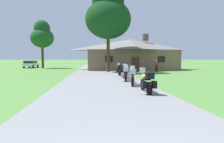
% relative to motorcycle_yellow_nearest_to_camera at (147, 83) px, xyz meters
% --- Properties ---
extents(ground_plane, '(500.00, 500.00, 0.00)m').
position_rel_motorcycle_yellow_nearest_to_camera_xyz_m(ground_plane, '(-2.10, 11.75, -0.61)').
color(ground_plane, '#56893D').
extents(asphalt_driveway, '(6.40, 80.00, 0.06)m').
position_rel_motorcycle_yellow_nearest_to_camera_xyz_m(asphalt_driveway, '(-2.10, 9.75, -0.58)').
color(asphalt_driveway, gray).
rests_on(asphalt_driveway, ground).
extents(motorcycle_yellow_nearest_to_camera, '(0.72, 2.08, 1.30)m').
position_rel_motorcycle_yellow_nearest_to_camera_xyz_m(motorcycle_yellow_nearest_to_camera, '(0.00, 0.00, 0.00)').
color(motorcycle_yellow_nearest_to_camera, black).
rests_on(motorcycle_yellow_nearest_to_camera, asphalt_driveway).
extents(motorcycle_silver_second_in_row, '(0.82, 2.07, 1.30)m').
position_rel_motorcycle_yellow_nearest_to_camera_xyz_m(motorcycle_silver_second_in_row, '(-0.17, 3.04, 0.01)').
color(motorcycle_silver_second_in_row, black).
rests_on(motorcycle_silver_second_in_row, asphalt_driveway).
extents(motorcycle_yellow_third_in_row, '(0.96, 2.07, 1.30)m').
position_rel_motorcycle_yellow_nearest_to_camera_xyz_m(motorcycle_yellow_third_in_row, '(-0.18, 5.71, 0.00)').
color(motorcycle_yellow_third_in_row, black).
rests_on(motorcycle_yellow_third_in_row, asphalt_driveway).
extents(motorcycle_green_fourth_in_row, '(0.81, 2.07, 1.30)m').
position_rel_motorcycle_yellow_nearest_to_camera_xyz_m(motorcycle_green_fourth_in_row, '(0.05, 8.18, 0.01)').
color(motorcycle_green_fourth_in_row, black).
rests_on(motorcycle_green_fourth_in_row, asphalt_driveway).
extents(motorcycle_black_farthest_in_row, '(0.76, 2.08, 1.30)m').
position_rel_motorcycle_yellow_nearest_to_camera_xyz_m(motorcycle_black_farthest_in_row, '(-0.01, 11.10, 0.00)').
color(motorcycle_black_farthest_in_row, black).
rests_on(motorcycle_black_farthest_in_row, asphalt_driveway).
extents(stone_lodge, '(14.87, 8.95, 5.96)m').
position_rel_motorcycle_yellow_nearest_to_camera_xyz_m(stone_lodge, '(3.41, 23.29, 1.99)').
color(stone_lodge, brown).
rests_on(stone_lodge, ground).
extents(bystander_red_shirt_near_lodge, '(0.41, 0.43, 1.69)m').
position_rel_motorcycle_yellow_nearest_to_camera_xyz_m(bystander_red_shirt_near_lodge, '(6.04, 17.33, 0.34)').
color(bystander_red_shirt_near_lodge, black).
rests_on(bystander_red_shirt_near_lodge, ground).
extents(tree_left_far, '(4.27, 4.27, 9.00)m').
position_rel_motorcycle_yellow_nearest_to_camera_xyz_m(tree_left_far, '(-12.34, 28.87, 5.56)').
color(tree_left_far, '#422D19').
rests_on(tree_left_far, ground).
extents(tree_by_lodge_front, '(6.09, 6.09, 11.78)m').
position_rel_motorcycle_yellow_nearest_to_camera_xyz_m(tree_by_lodge_front, '(-0.80, 16.90, 7.17)').
color(tree_by_lodge_front, '#422D19').
rests_on(tree_by_lodge_front, ground).
extents(parked_white_suv_far_left, '(2.04, 4.67, 1.40)m').
position_rel_motorcycle_yellow_nearest_to_camera_xyz_m(parked_white_suv_far_left, '(-15.17, 31.00, 0.17)').
color(parked_white_suv_far_left, silver).
rests_on(parked_white_suv_far_left, ground).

